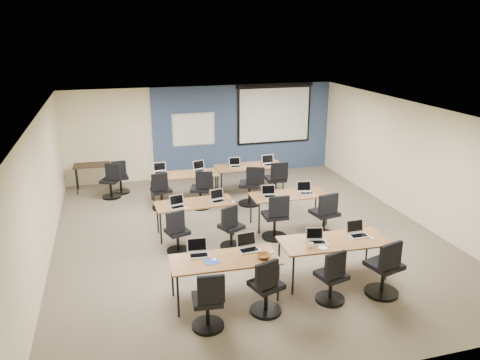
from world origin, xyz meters
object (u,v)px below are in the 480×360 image
object	(u,v)px
training_table_mid_right	(289,196)
whiteboard	(194,130)
laptop_9	(199,168)
spare_chair_b	(111,184)
laptop_3	(357,232)
task_chair_11	(276,183)
spare_chair_a	(120,180)
training_table_front_right	(334,243)
projector_screen	(274,111)
task_chair_1	(266,291)
laptop_10	(235,164)
laptop_4	(177,204)
laptop_5	(218,198)
utility_table	(92,168)
task_chair_10	(251,189)
laptop_0	(198,251)
training_table_mid_left	(195,205)
laptop_2	(316,239)
laptop_6	(269,194)
task_chair_0	(208,306)
training_table_front_left	(225,261)
task_chair_8	(161,194)
laptop_11	(269,162)
task_chair_5	(231,231)
laptop_7	(305,190)
laptop_8	(160,170)
task_chair_2	(332,281)
task_chair_7	(325,218)
laptop_1	(248,246)
task_chair_4	(177,235)
training_table_back_left	(184,176)
task_chair_6	(276,220)
task_chair_9	(201,193)

from	to	relation	value
training_table_mid_right	whiteboard	bearing A→B (deg)	109.86
laptop_9	spare_chair_b	world-z (taller)	laptop_9
whiteboard	laptop_3	size ratio (longest dim) A/B	3.75
task_chair_11	spare_chair_a	xyz separation A→B (m)	(-3.91, 1.53, -0.04)
training_table_front_right	spare_chair_b	bearing A→B (deg)	127.63
projector_screen	laptop_3	bearing A→B (deg)	-96.46
task_chair_1	laptop_10	bearing A→B (deg)	61.38
laptop_4	laptop_5	distance (m)	0.90
laptop_10	utility_table	size ratio (longest dim) A/B	0.32
training_table_front_right	task_chair_10	size ratio (longest dim) A/B	1.84
laptop_0	training_table_mid_left	bearing A→B (deg)	86.30
laptop_3	laptop_2	bearing A→B (deg)	-176.83
laptop_6	training_table_mid_right	bearing A→B (deg)	10.70
task_chair_0	task_chair_1	xyz separation A→B (m)	(0.95, 0.14, 0.01)
training_table_front_left	task_chair_8	xyz separation A→B (m)	(-0.53, 4.33, -0.28)
training_table_mid_right	laptop_11	world-z (taller)	laptop_11
task_chair_5	laptop_6	bearing A→B (deg)	11.83
laptop_7	laptop_8	size ratio (longest dim) A/B	1.02
task_chair_2	task_chair_7	world-z (taller)	task_chair_7
utility_table	laptop_10	bearing A→B (deg)	-15.06
training_table_mid_left	laptop_3	distance (m)	3.49
laptop_1	task_chair_4	xyz separation A→B (m)	(-0.97, 1.61, -0.41)
laptop_11	laptop_10	bearing A→B (deg)	171.00
laptop_0	laptop_9	size ratio (longest dim) A/B	1.02
training_table_front_left	training_table_mid_right	size ratio (longest dim) A/B	1.02
training_table_mid_left	task_chair_4	size ratio (longest dim) A/B	1.77
training_table_mid_left	task_chair_0	world-z (taller)	task_chair_0
task_chair_8	laptop_9	world-z (taller)	laptop_9
laptop_6	task_chair_10	bearing A→B (deg)	99.98
training_table_mid_right	task_chair_5	distance (m)	1.81
training_table_front_left	task_chair_1	world-z (taller)	task_chair_1
whiteboard	task_chair_0	world-z (taller)	whiteboard
laptop_0	laptop_4	size ratio (longest dim) A/B	1.09
laptop_4	spare_chair_a	bearing A→B (deg)	93.03
training_table_front_right	task_chair_0	bearing A→B (deg)	-157.26
training_table_back_left	task_chair_2	xyz separation A→B (m)	(1.52, -5.36, -0.28)
training_table_back_left	task_chair_6	world-z (taller)	task_chair_6
laptop_5	task_chair_5	size ratio (longest dim) A/B	0.33
task_chair_5	laptop_8	size ratio (longest dim) A/B	2.94
laptop_1	laptop_5	world-z (taller)	laptop_1
task_chair_5	laptop_8	bearing A→B (deg)	82.16
task_chair_5	laptop_9	xyz separation A→B (m)	(-0.01, 3.18, 0.40)
task_chair_0	spare_chair_a	bearing A→B (deg)	104.17
laptop_5	task_chair_7	world-z (taller)	task_chair_7
training_table_back_left	task_chair_0	distance (m)	5.55
training_table_front_left	task_chair_10	xyz separation A→B (m)	(1.69, 4.01, -0.25)
task_chair_0	laptop_4	bearing A→B (deg)	94.49
training_table_back_left	task_chair_9	size ratio (longest dim) A/B	1.76
task_chair_0	laptop_5	xyz separation A→B (m)	(0.94, 3.37, 0.39)
task_chair_0	laptop_3	size ratio (longest dim) A/B	2.85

